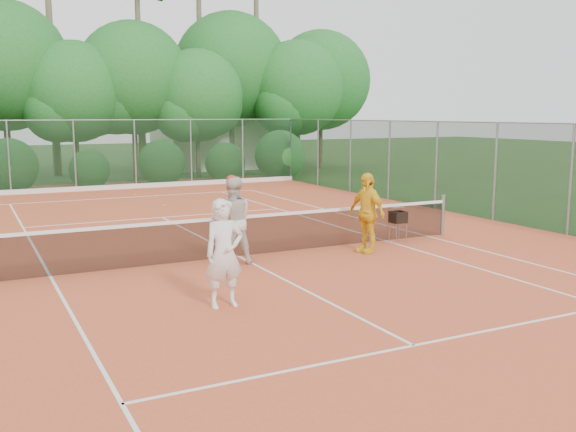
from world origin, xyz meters
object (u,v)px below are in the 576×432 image
(player_white, at_px, (224,253))
(player_center_grp, at_px, (232,220))
(player_yellow, at_px, (367,213))
(ball_hopper, at_px, (398,218))

(player_white, distance_m, player_center_grp, 3.22)
(player_yellow, bearing_deg, player_center_grp, -105.61)
(player_center_grp, xyz_separation_m, player_yellow, (3.27, -0.36, -0.01))
(ball_hopper, bearing_deg, player_center_grp, -174.33)
(player_center_grp, distance_m, ball_hopper, 4.68)
(player_yellow, relative_size, ball_hopper, 2.38)
(player_center_grp, bearing_deg, ball_hopper, 3.48)
(player_yellow, height_order, ball_hopper, player_yellow)
(player_center_grp, bearing_deg, player_white, -114.39)
(player_center_grp, height_order, ball_hopper, player_center_grp)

